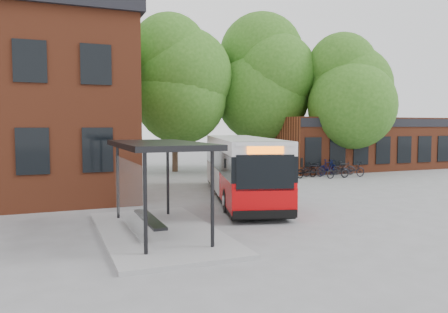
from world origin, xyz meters
name	(u,v)px	position (x,y,z in m)	size (l,w,h in m)	color
ground	(272,217)	(0.00, 0.00, 0.00)	(100.00, 100.00, 0.00)	slate
shop_row	(356,143)	(15.00, 14.00, 2.00)	(14.00, 6.20, 4.00)	brown
bus_shelter	(159,188)	(-4.50, -1.00, 1.45)	(3.60, 7.00, 2.90)	black
bike_rail	(325,174)	(9.28, 10.00, 0.19)	(5.20, 0.10, 0.38)	black
tree_0	(74,93)	(-6.00, 16.00, 5.50)	(7.92, 7.92, 11.00)	#2A5917
tree_1	(175,101)	(1.00, 17.00, 5.20)	(7.92, 7.92, 10.40)	#2A5917
tree_2	(266,98)	(8.00, 16.00, 5.50)	(7.92, 7.92, 11.00)	#2A5917
tree_3	(352,108)	(13.00, 12.00, 4.64)	(7.04, 7.04, 9.28)	#2A5917
city_bus	(241,168)	(0.61, 4.24, 1.41)	(2.37, 11.12, 2.82)	#C30609
bicycle_0	(288,170)	(6.97, 10.81, 0.45)	(0.60, 1.72, 0.90)	#2C2C33
bicycle_2	(307,171)	(7.85, 9.95, 0.47)	(0.63, 1.81, 0.95)	black
bicycle_3	(313,170)	(8.60, 10.32, 0.47)	(0.44, 1.55, 0.93)	black
bicycle_4	(338,171)	(9.59, 9.01, 0.46)	(0.61, 1.74, 0.92)	black
bicycle_5	(328,167)	(10.01, 10.65, 0.55)	(0.52, 1.84, 1.10)	#080F3C
bicycle_6	(353,170)	(10.87, 9.16, 0.50)	(0.66, 1.89, 1.00)	black
bicycle_7	(344,168)	(11.25, 10.59, 0.47)	(0.45, 1.58, 0.95)	#24242A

